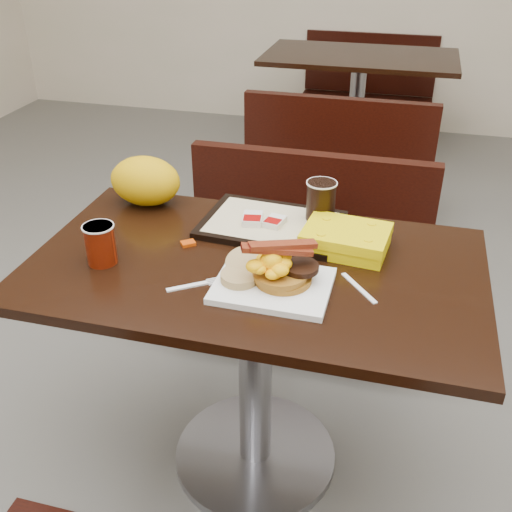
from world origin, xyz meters
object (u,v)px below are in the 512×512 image
(hashbrown_sleeve_right, at_px, (275,222))
(coffee_cup_far, at_px, (321,201))
(bench_far_n, at_px, (366,88))
(pancake_stack, at_px, (283,276))
(knife, at_px, (359,288))
(table_far, at_px, (356,113))
(clamshell, at_px, (346,239))
(table_near, at_px, (255,371))
(bench_near_n, at_px, (300,258))
(fork, at_px, (187,286))
(hashbrown_sleeve_left, at_px, (253,219))
(bench_far_s, at_px, (341,152))
(coffee_cup_near, at_px, (100,244))
(tray, at_px, (271,225))
(platter, at_px, (273,286))
(paper_bag, at_px, (145,181))

(hashbrown_sleeve_right, height_order, coffee_cup_far, coffee_cup_far)
(bench_far_n, bearing_deg, pancake_stack, -88.39)
(knife, distance_m, hashbrown_sleeve_right, 0.37)
(table_far, height_order, pancake_stack, pancake_stack)
(hashbrown_sleeve_right, bearing_deg, clamshell, -3.84)
(table_near, distance_m, bench_near_n, 0.70)
(fork, xyz_separation_m, hashbrown_sleeve_left, (0.08, 0.35, 0.03))
(bench_far_s, bearing_deg, table_far, 90.00)
(pancake_stack, bearing_deg, hashbrown_sleeve_right, 107.17)
(bench_near_n, relative_size, coffee_cup_near, 9.14)
(pancake_stack, distance_m, tray, 0.31)
(bench_far_s, bearing_deg, bench_near_n, -90.00)
(table_far, xyz_separation_m, hashbrown_sleeve_right, (0.01, -2.41, 0.40))
(bench_near_n, relative_size, hashbrown_sleeve_right, 14.81)
(coffee_cup_near, height_order, tray, coffee_cup_near)
(knife, bearing_deg, clamshell, 158.08)
(platter, bearing_deg, table_far, 92.00)
(bench_far_s, bearing_deg, paper_bag, -104.59)
(table_near, bearing_deg, platter, -55.18)
(tray, xyz_separation_m, hashbrown_sleeve_right, (0.01, -0.01, 0.02))
(fork, relative_size, tray, 0.37)
(table_near, height_order, bench_near_n, table_near)
(fork, distance_m, paper_bag, 0.52)
(coffee_cup_near, bearing_deg, knife, 3.90)
(coffee_cup_far, bearing_deg, coffee_cup_near, -145.25)
(table_far, distance_m, coffee_cup_near, 2.76)
(coffee_cup_near, xyz_separation_m, clamshell, (0.62, 0.23, -0.02))
(coffee_cup_near, xyz_separation_m, knife, (0.67, 0.05, -0.05))
(bench_near_n, distance_m, pancake_stack, 0.90)
(table_far, bearing_deg, bench_near_n, -90.00)
(bench_near_n, xyz_separation_m, table_far, (0.00, 1.90, 0.02))
(bench_far_n, height_order, fork, fork)
(bench_far_s, relative_size, coffee_cup_far, 8.60)
(knife, distance_m, coffee_cup_far, 0.36)
(tray, bearing_deg, platter, -71.98)
(bench_far_n, height_order, paper_bag, paper_bag)
(table_far, distance_m, hashbrown_sleeve_right, 2.44)
(coffee_cup_near, bearing_deg, fork, -12.37)
(platter, bearing_deg, pancake_stack, 37.67)
(fork, bearing_deg, paper_bag, 89.60)
(platter, bearing_deg, knife, 15.14)
(bench_far_s, relative_size, paper_bag, 4.50)
(knife, distance_m, clamshell, 0.20)
(bench_far_s, bearing_deg, hashbrown_sleeve_left, -91.96)
(bench_near_n, height_order, bench_far_s, same)
(bench_far_n, bearing_deg, clamshell, -85.99)
(bench_far_s, distance_m, fork, 2.10)
(tray, height_order, paper_bag, paper_bag)
(table_near, xyz_separation_m, bench_far_s, (0.00, 1.90, -0.02))
(paper_bag, bearing_deg, hashbrown_sleeve_left, -11.51)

